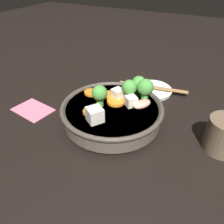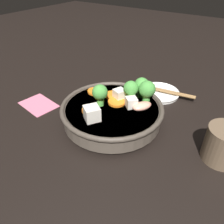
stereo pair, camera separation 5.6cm
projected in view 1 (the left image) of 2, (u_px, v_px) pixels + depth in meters
The scene contains 5 objects.
ground_plane at pixel (112, 122), 0.58m from camera, with size 3.00×3.00×0.00m, color black.
stirfry_bowl at pixel (113, 110), 0.56m from camera, with size 0.26×0.26×0.11m.
side_saucer at pixel (152, 90), 0.72m from camera, with size 0.13×0.13×0.01m.
napkin at pixel (33, 110), 0.63m from camera, with size 0.12×0.09×0.00m.
chopsticks_pair at pixel (153, 87), 0.71m from camera, with size 0.22×0.05×0.01m.
Camera 1 is at (0.21, -0.41, 0.36)m, focal length 35.00 mm.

